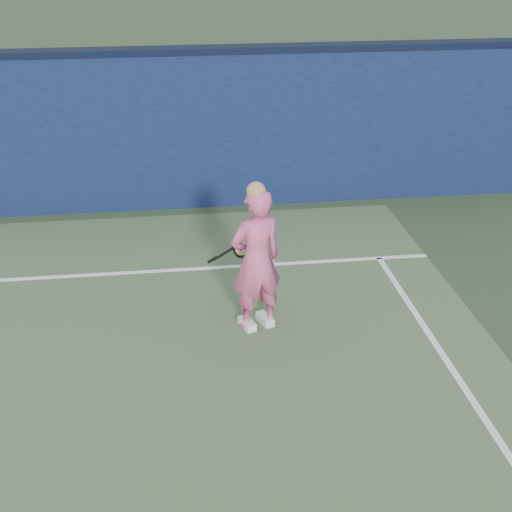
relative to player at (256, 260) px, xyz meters
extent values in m
cube|color=#0C1139|center=(-2.81, 4.08, 0.37)|extent=(24.00, 0.40, 2.50)
cube|color=black|center=(-2.81, 4.08, 1.67)|extent=(24.00, 0.42, 0.10)
imported|color=#CF5082|center=(0.00, 0.00, -0.01)|extent=(0.74, 0.60, 1.74)
sphere|color=tan|center=(0.00, 0.00, 0.83)|extent=(0.22, 0.22, 0.22)
cube|color=white|center=(0.11, 0.04, -0.83)|extent=(0.21, 0.30, 0.10)
cube|color=white|center=(-0.11, -0.04, -0.83)|extent=(0.21, 0.30, 0.10)
torus|color=black|center=(-0.10, 0.44, 0.00)|extent=(0.30, 0.26, 0.34)
torus|color=#C09112|center=(-0.10, 0.44, 0.00)|extent=(0.24, 0.21, 0.28)
cylinder|color=beige|center=(-0.10, 0.44, 0.00)|extent=(0.23, 0.20, 0.28)
cylinder|color=black|center=(-0.34, 0.36, -0.07)|extent=(0.29, 0.18, 0.11)
cylinder|color=black|center=(-0.48, 0.31, -0.12)|extent=(0.14, 0.11, 0.07)
cube|color=white|center=(-2.81, 1.58, -0.87)|extent=(11.00, 0.08, 0.01)
camera|label=1|loc=(-0.95, -7.28, 3.59)|focal=50.00mm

